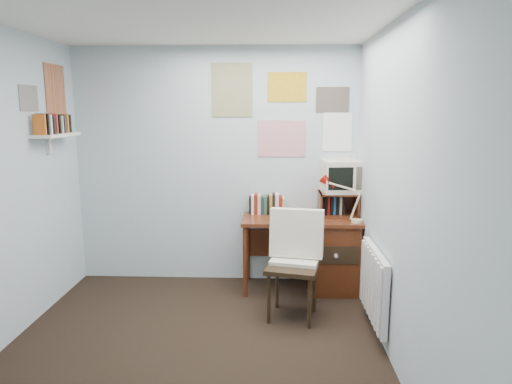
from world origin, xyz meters
TOP-DOWN VIEW (x-y plane):
  - ground at (0.00, 0.00)m, footprint 3.50×3.50m
  - back_wall at (0.00, 1.75)m, footprint 3.00×0.02m
  - right_wall at (1.50, 0.00)m, footprint 0.02×3.50m
  - ceiling at (0.00, 0.00)m, footprint 3.00×3.50m
  - desk at (1.17, 1.48)m, footprint 1.20×0.55m
  - desk_chair at (0.79, 0.79)m, footprint 0.57×0.56m
  - desk_lamp at (1.44, 1.31)m, footprint 0.36×0.33m
  - tv_riser at (1.29, 1.59)m, footprint 0.40×0.30m
  - crt_tv at (1.31, 1.61)m, footprint 0.41×0.38m
  - book_row at (0.66, 1.66)m, footprint 0.60×0.14m
  - radiator at (1.46, 0.55)m, footprint 0.09×0.80m
  - wall_shelf at (-1.40, 1.10)m, footprint 0.20×0.62m
  - posters_back at (0.70, 1.74)m, footprint 1.20×0.01m
  - posters_left at (-1.49, 1.10)m, footprint 0.01×0.70m

SIDE VIEW (x-z plane):
  - ground at x=0.00m, z-range 0.00..0.00m
  - desk at x=1.17m, z-range 0.03..0.79m
  - radiator at x=1.46m, z-range 0.12..0.72m
  - desk_chair at x=0.79m, z-range 0.00..0.94m
  - book_row at x=0.66m, z-range 0.76..0.98m
  - tv_riser at x=1.29m, z-range 0.76..1.01m
  - desk_lamp at x=1.44m, z-range 0.76..1.17m
  - crt_tv at x=1.31m, z-range 1.01..1.37m
  - back_wall at x=0.00m, z-range 0.00..2.50m
  - right_wall at x=1.50m, z-range 0.00..2.50m
  - wall_shelf at x=-1.40m, z-range 1.50..1.74m
  - posters_back at x=0.70m, z-range 1.40..2.30m
  - posters_left at x=-1.49m, z-range 1.70..2.30m
  - ceiling at x=0.00m, z-range 2.49..2.51m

